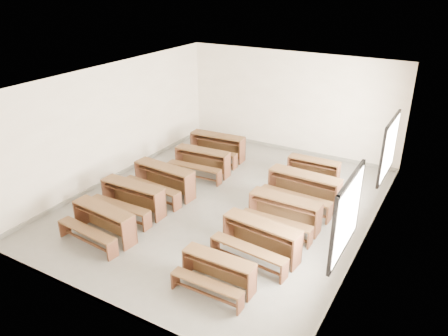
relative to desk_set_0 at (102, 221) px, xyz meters
The scene contains 11 objects.
room 3.55m from the desk_set_0, 57.96° to the left, with size 8.50×8.50×3.20m.
desk_set_0 is the anchor object (origin of this frame).
desk_set_1 1.18m from the desk_set_0, 98.28° to the left, with size 1.67×0.88×0.75m.
desk_set_2 2.33m from the desk_set_0, 92.46° to the left, with size 1.79×1.02×0.78m.
desk_set_3 3.89m from the desk_set_0, 88.68° to the left, with size 1.67×0.94×0.73m.
desk_set_4 5.08m from the desk_set_0, 91.21° to the left, with size 1.78×1.01×0.78m.
desk_set_5 3.04m from the desk_set_0, ahead, with size 1.41×0.73×0.64m.
desk_set_6 3.47m from the desk_set_0, 18.63° to the left, with size 1.74×1.02×0.75m.
desk_set_7 4.05m from the desk_set_0, 35.76° to the left, with size 1.65×0.86×0.74m.
desk_set_8 4.88m from the desk_set_0, 47.91° to the left, with size 1.85×1.01×0.81m.
desk_set_9 5.87m from the desk_set_0, 58.76° to the left, with size 1.45×0.78×0.65m.
Camera 1 is at (4.85, -8.43, 5.39)m, focal length 35.00 mm.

